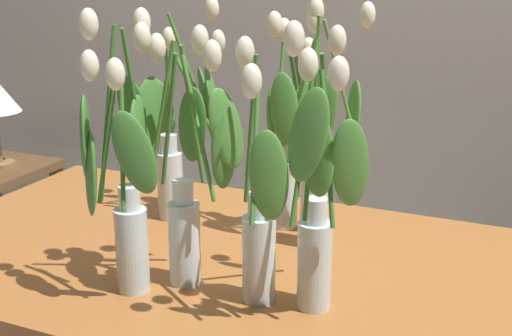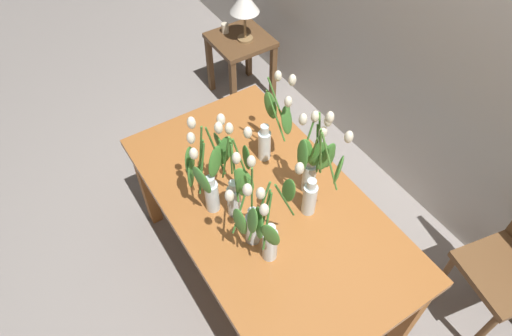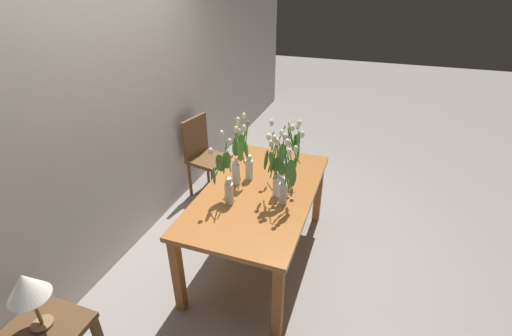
{
  "view_description": "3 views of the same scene",
  "coord_description": "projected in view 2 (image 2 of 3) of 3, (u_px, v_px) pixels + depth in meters",
  "views": [
    {
      "loc": [
        0.65,
        -1.32,
        1.41
      ],
      "look_at": [
        0.07,
        -0.03,
        0.97
      ],
      "focal_mm": 48.2,
      "sensor_mm": 36.0,
      "label": 1
    },
    {
      "loc": [
        1.08,
        -0.75,
        2.54
      ],
      "look_at": [
        -0.07,
        -0.01,
        0.94
      ],
      "focal_mm": 31.5,
      "sensor_mm": 36.0,
      "label": 2
    },
    {
      "loc": [
        -2.35,
        -0.8,
        2.33
      ],
      "look_at": [
        -0.07,
        0.0,
        0.99
      ],
      "focal_mm": 24.63,
      "sensor_mm": 36.0,
      "label": 3
    }
  ],
  "objects": [
    {
      "name": "ground_plane",
      "position": [
        264.0,
        273.0,
        2.79
      ],
      "size": [
        18.0,
        18.0,
        0.0
      ],
      "primitive_type": "plane",
      "color": "gray"
    },
    {
      "name": "room_wall_rear",
      "position": [
        481.0,
        17.0,
        2.2
      ],
      "size": [
        9.0,
        0.1,
        2.7
      ],
      "primitive_type": "cube",
      "color": "beige",
      "rests_on": "ground"
    },
    {
      "name": "dining_table",
      "position": [
        266.0,
        213.0,
        2.29
      ],
      "size": [
        1.6,
        0.9,
        0.74
      ],
      "color": "#A3602D",
      "rests_on": "ground"
    },
    {
      "name": "tulip_vase_0",
      "position": [
        313.0,
        166.0,
        2.11
      ],
      "size": [
        0.14,
        0.18,
        0.56
      ],
      "color": "silver",
      "rests_on": "dining_table"
    },
    {
      "name": "tulip_vase_1",
      "position": [
        249.0,
        218.0,
        1.94
      ],
      "size": [
        0.21,
        0.2,
        0.53
      ],
      "color": "silver",
      "rests_on": "dining_table"
    },
    {
      "name": "tulip_vase_2",
      "position": [
        315.0,
        179.0,
        2.05
      ],
      "size": [
        0.25,
        0.17,
        0.58
      ],
      "color": "silver",
      "rests_on": "dining_table"
    },
    {
      "name": "tulip_vase_3",
      "position": [
        207.0,
        178.0,
        2.03
      ],
      "size": [
        0.2,
        0.22,
        0.58
      ],
      "color": "silver",
      "rests_on": "dining_table"
    },
    {
      "name": "tulip_vase_4",
      "position": [
        272.0,
        130.0,
        2.27
      ],
      "size": [
        0.27,
        0.16,
        0.58
      ],
      "color": "silver",
      "rests_on": "dining_table"
    },
    {
      "name": "tulip_vase_5",
      "position": [
        269.0,
        229.0,
        1.84
      ],
      "size": [
        0.21,
        0.27,
        0.57
      ],
      "color": "silver",
      "rests_on": "dining_table"
    },
    {
      "name": "tulip_vase_6",
      "position": [
        233.0,
        180.0,
        2.02
      ],
      "size": [
        0.24,
        0.2,
        0.55
      ],
      "color": "silver",
      "rests_on": "dining_table"
    },
    {
      "name": "side_table",
      "position": [
        241.0,
        51.0,
        3.58
      ],
      "size": [
        0.44,
        0.44,
        0.55
      ],
      "color": "brown",
      "rests_on": "ground"
    },
    {
      "name": "table_lamp",
      "position": [
        244.0,
        3.0,
        3.24
      ],
      "size": [
        0.22,
        0.22,
        0.4
      ],
      "color": "olive",
      "rests_on": "side_table"
    },
    {
      "name": "pillar_candle",
      "position": [
        225.0,
        28.0,
        3.51
      ],
      "size": [
        0.06,
        0.06,
        0.07
      ],
      "primitive_type": "cylinder",
      "color": "beige",
      "rests_on": "side_table"
    }
  ]
}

